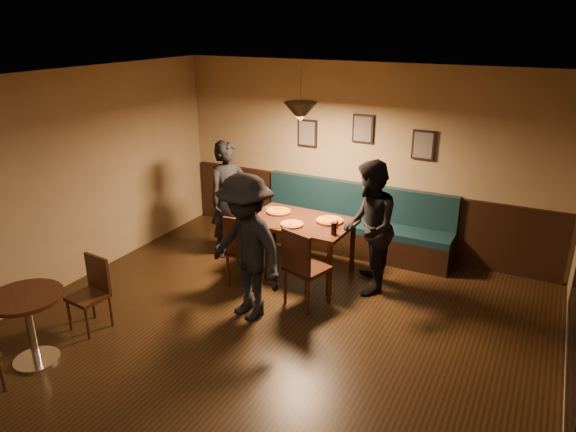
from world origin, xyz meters
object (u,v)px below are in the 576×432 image
Objects in this scene: chair_near_right at (307,267)px; cafe_table at (31,329)px; diner_left at (229,199)px; booth_bench at (353,220)px; soda_glass at (334,228)px; dining_table at (299,246)px; diner_front at (246,248)px; cafe_chair_far at (88,295)px; tabasco_bottle at (337,224)px; diner_right at (369,228)px; chair_near_left at (246,249)px.

chair_near_right is 3.12m from cafe_table.
booth_bench is at bearing -36.12° from diner_left.
diner_left is at bearing -150.17° from booth_bench.
soda_glass reaches higher than cafe_table.
cafe_table is at bearing -112.49° from chair_near_right.
diner_front reaches higher than dining_table.
cafe_chair_far is at bearing -122.51° from chair_near_right.
dining_table is 0.74m from tabasco_bottle.
diner_front is at bearing -120.86° from soda_glass.
diner_front reaches higher than tabasco_bottle.
tabasco_bottle is (0.58, -0.05, 0.45)m from dining_table.
diner_front reaches higher than cafe_table.
cafe_chair_far is at bearing -119.11° from booth_bench.
soda_glass is at bearing 79.38° from diner_front.
cafe_table is (-1.52, -3.16, 0.00)m from dining_table.
booth_bench is 22.70× the size of tabasco_bottle.
chair_near_right is at bearing 67.68° from diner_front.
booth_bench reaches higher than soda_glass.
cafe_table is (-2.54, -3.09, -0.48)m from diner_right.
diner_right reaches higher than dining_table.
dining_table is 1.69× the size of cafe_chair_far.
soda_glass is at bearing -80.91° from booth_bench.
diner_right reaches higher than soda_glass.
diner_right is 4.02m from cafe_table.
chair_near_right is 0.59× the size of diner_left.
diner_front is (-0.04, -1.34, 0.50)m from dining_table.
diner_left is 0.98× the size of diner_front.
tabasco_bottle is (0.09, 0.72, 0.33)m from chair_near_right.
diner_right reaches higher than chair_near_right.
cafe_chair_far is (-1.98, -1.65, -0.08)m from chair_near_right.
soda_glass reaches higher than dining_table.
soda_glass is at bearing -80.61° from tabasco_bottle.
cafe_chair_far is at bearing -65.71° from diner_right.
diner_front is 2.40m from cafe_table.
chair_near_left is at bearing -118.61° from booth_bench.
diner_left is at bearing -112.57° from diner_right.
tabasco_bottle is 0.16× the size of cafe_chair_far.
diner_left is at bearing 175.93° from tabasco_bottle.
chair_near_left is 0.57× the size of diner_left.
diner_right reaches higher than chair_near_left.
dining_table is at bearing 139.68° from chair_near_right.
chair_near_right is at bearing 49.85° from cafe_table.
cafe_table is (-1.49, -1.81, -0.49)m from diner_front.
chair_near_right reaches higher than dining_table.
diner_front is 1.26m from soda_glass.
tabasco_bottle is at bearing -80.97° from booth_bench.
chair_near_left is 1.16× the size of cafe_chair_far.
diner_right is at bearing 50.57° from cafe_table.
cafe_chair_far is (-1.02, -1.79, -0.07)m from chair_near_left.
chair_near_left is 0.56× the size of diner_front.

